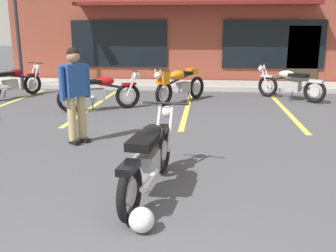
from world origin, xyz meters
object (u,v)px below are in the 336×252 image
Objects in this scene: motorcycle_black_cruiser at (13,82)px; helmet_on_pavement at (142,220)px; motorcycle_foreground_classic at (149,157)px; motorcycle_silver_naked at (290,84)px; motorcycle_green_cafe_racer at (100,92)px; person_in_black_shirt at (75,90)px; motorcycle_red_sportbike at (179,83)px.

motorcycle_black_cruiser reaches higher than helmet_on_pavement.
motorcycle_foreground_classic and motorcycle_black_cruiser have the same top height.
motorcycle_foreground_classic is 1.02m from helmet_on_pavement.
motorcycle_silver_naked is at bearing 68.95° from helmet_on_pavement.
motorcycle_green_cafe_racer is 1.16× the size of person_in_black_shirt.
motorcycle_silver_naked is 6.68m from person_in_black_shirt.
motorcycle_black_cruiser is 8.81m from helmet_on_pavement.
motorcycle_green_cafe_racer is (-1.85, -1.24, -0.07)m from motorcycle_red_sportbike.
motorcycle_silver_naked is at bearing 46.01° from person_in_black_shirt.
motorcycle_green_cafe_racer is (-1.96, 4.75, 0.00)m from motorcycle_foreground_classic.
motorcycle_silver_naked and motorcycle_green_cafe_racer have the same top height.
motorcycle_green_cafe_racer is at bearing -25.77° from motorcycle_black_cruiser.
motorcycle_foreground_classic is 8.00m from motorcycle_black_cruiser.
person_in_black_shirt is at bearing 119.59° from helmet_on_pavement.
motorcycle_foreground_classic is 1.08× the size of motorcycle_green_cafe_racer.
motorcycle_green_cafe_racer is (-4.99, -2.00, 0.00)m from motorcycle_silver_naked.
motorcycle_black_cruiser is at bearing 128.87° from motorcycle_foreground_classic.
person_in_black_shirt is at bearing -110.19° from motorcycle_red_sportbike.
motorcycle_red_sportbike is 6.97m from helmet_on_pavement.
helmet_on_pavement is at bearing -54.71° from motorcycle_black_cruiser.
motorcycle_black_cruiser is at bearing 154.23° from motorcycle_green_cafe_racer.
motorcycle_red_sportbike is at bearing -166.51° from motorcycle_silver_naked.
motorcycle_silver_naked is at bearing 21.80° from motorcycle_green_cafe_racer.
motorcycle_silver_naked is at bearing 65.80° from motorcycle_foreground_classic.
motorcycle_green_cafe_racer is (3.06, -1.48, 0.00)m from motorcycle_black_cruiser.
motorcycle_silver_naked is 1.05× the size of person_in_black_shirt.
motorcycle_red_sportbike is 3.23m from motorcycle_silver_naked.
motorcycle_red_sportbike is (-0.11, 6.00, 0.07)m from motorcycle_foreground_classic.
person_in_black_shirt is (-4.62, -4.79, 0.49)m from motorcycle_silver_naked.
motorcycle_foreground_classic is at bearing -67.59° from motorcycle_green_cafe_racer.
person_in_black_shirt reaches higher than helmet_on_pavement.
motorcycle_red_sportbike is at bearing 69.81° from person_in_black_shirt.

